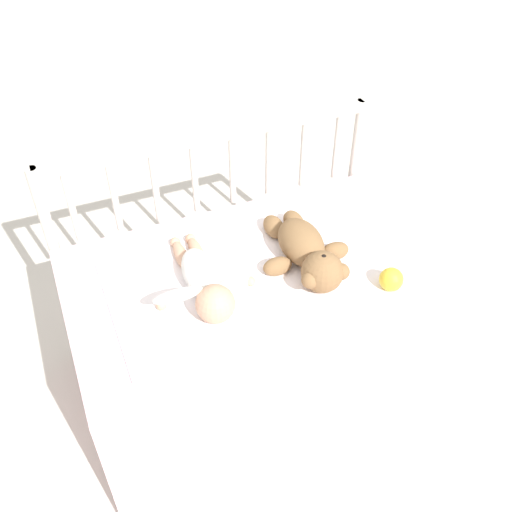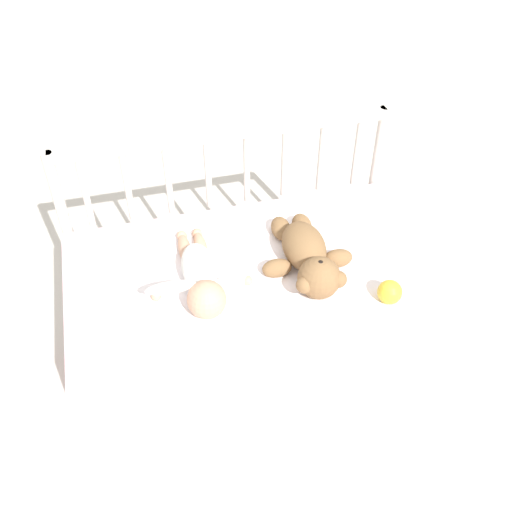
% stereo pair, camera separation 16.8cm
% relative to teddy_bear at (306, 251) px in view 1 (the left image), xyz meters
% --- Properties ---
extents(ground_plane, '(12.00, 12.00, 0.00)m').
position_rel_teddy_bear_xyz_m(ground_plane, '(-0.15, 0.03, -0.58)').
color(ground_plane, silver).
extents(crib_mattress, '(1.13, 0.68, 0.53)m').
position_rel_teddy_bear_xyz_m(crib_mattress, '(-0.15, 0.03, -0.32)').
color(crib_mattress, '#EDB7C6').
rests_on(crib_mattress, ground_plane).
extents(crib_rail, '(1.13, 0.04, 0.82)m').
position_rel_teddy_bear_xyz_m(crib_rail, '(-0.15, 0.39, -0.01)').
color(crib_rail, beige).
rests_on(crib_rail, ground_plane).
extents(blanket, '(0.84, 0.54, 0.01)m').
position_rel_teddy_bear_xyz_m(blanket, '(-0.17, 0.04, -0.05)').
color(blanket, white).
rests_on(blanket, crib_mattress).
extents(teddy_bear, '(0.28, 0.39, 0.13)m').
position_rel_teddy_bear_xyz_m(teddy_bear, '(0.00, 0.00, 0.00)').
color(teddy_bear, olive).
rests_on(teddy_bear, crib_mattress).
extents(baby, '(0.33, 0.41, 0.11)m').
position_rel_teddy_bear_xyz_m(baby, '(-0.32, 0.01, -0.01)').
color(baby, white).
rests_on(baby, crib_mattress).
extents(toy_ball, '(0.07, 0.07, 0.07)m').
position_rel_teddy_bear_xyz_m(toy_ball, '(0.18, -0.19, -0.02)').
color(toy_ball, yellow).
rests_on(toy_ball, crib_mattress).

